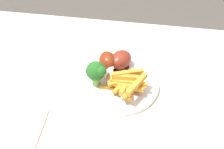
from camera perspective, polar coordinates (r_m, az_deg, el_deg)
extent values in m
cube|color=beige|center=(0.66, -6.46, -4.78)|extent=(0.98, 0.82, 0.03)
cylinder|color=#9C9582|center=(1.30, -19.36, -3.83)|extent=(0.06, 0.06, 0.72)
cylinder|color=#9C9582|center=(1.18, 20.71, -9.13)|extent=(0.06, 0.06, 0.72)
cylinder|color=silver|center=(0.67, 0.00, -1.76)|extent=(0.25, 0.25, 0.01)
cylinder|color=#7FB54F|center=(0.64, -3.58, -1.39)|extent=(0.02, 0.02, 0.03)
sphere|color=#236120|center=(0.62, -3.69, 0.82)|extent=(0.05, 0.05, 0.05)
sphere|color=#236120|center=(0.63, -3.39, 1.57)|extent=(0.02, 0.02, 0.02)
sphere|color=#236120|center=(0.63, -4.89, 1.09)|extent=(0.02, 0.02, 0.02)
sphere|color=#236120|center=(0.61, -2.40, 0.76)|extent=(0.03, 0.03, 0.03)
sphere|color=#236120|center=(0.61, -2.91, 0.03)|extent=(0.02, 0.02, 0.02)
sphere|color=#236120|center=(0.62, -5.29, 0.83)|extent=(0.02, 0.02, 0.02)
cube|color=orange|center=(0.64, 3.43, -2.70)|extent=(0.07, 0.05, 0.01)
cube|color=orange|center=(0.64, 2.51, -1.82)|extent=(0.10, 0.05, 0.01)
cube|color=#B97827|center=(0.66, 4.98, -1.54)|extent=(0.03, 0.07, 0.01)
cube|color=orange|center=(0.62, 3.55, 0.27)|extent=(0.08, 0.04, 0.01)
cube|color=orange|center=(0.62, 3.50, -1.54)|extent=(0.03, 0.10, 0.01)
cube|color=orange|center=(0.59, 5.64, -2.12)|extent=(0.04, 0.08, 0.01)
cube|color=orange|center=(0.61, 3.27, -0.65)|extent=(0.06, 0.02, 0.01)
cube|color=orange|center=(0.61, 1.57, -2.54)|extent=(0.05, 0.09, 0.01)
cube|color=orange|center=(0.63, 3.12, -1.73)|extent=(0.05, 0.08, 0.01)
cube|color=orange|center=(0.61, 3.08, -2.77)|extent=(0.09, 0.02, 0.01)
cube|color=orange|center=(0.61, 3.83, -1.82)|extent=(0.09, 0.01, 0.01)
cube|color=orange|center=(0.63, 1.94, -1.51)|extent=(0.07, 0.02, 0.01)
cube|color=#BF7C29|center=(0.63, 1.37, -3.20)|extent=(0.10, 0.01, 0.01)
cube|color=orange|center=(0.63, 3.46, -2.26)|extent=(0.07, 0.08, 0.01)
cube|color=orange|center=(0.62, 3.26, -1.38)|extent=(0.08, 0.06, 0.01)
cube|color=orange|center=(0.62, 3.36, -2.22)|extent=(0.04, 0.10, 0.01)
cylinder|color=#581A12|center=(0.71, 1.92, 1.82)|extent=(0.05, 0.05, 0.00)
ellipsoid|color=maroon|center=(0.70, 1.96, 3.36)|extent=(0.08, 0.09, 0.05)
cylinder|color=beige|center=(0.66, -0.96, 0.67)|extent=(0.03, 0.04, 0.01)
sphere|color=silver|center=(0.64, -2.05, -0.28)|extent=(0.02, 0.02, 0.02)
cylinder|color=#54180B|center=(0.70, -0.97, 1.46)|extent=(0.04, 0.04, 0.00)
ellipsoid|color=maroon|center=(0.69, -1.00, 3.06)|extent=(0.07, 0.08, 0.05)
cylinder|color=beige|center=(0.65, 0.00, 0.10)|extent=(0.03, 0.04, 0.01)
sphere|color=silver|center=(0.63, 0.39, -1.01)|extent=(0.02, 0.02, 0.02)
cube|color=beige|center=(0.60, -23.68, -11.74)|extent=(0.19, 0.16, 0.00)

